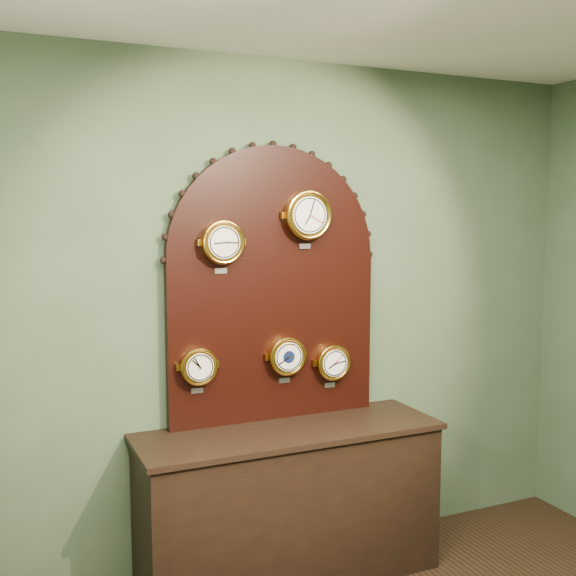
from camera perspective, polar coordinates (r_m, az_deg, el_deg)
name	(u,v)px	position (r m, az deg, el deg)	size (l,w,h in m)	color
wall_back	(270,316)	(3.84, -1.52, -2.30)	(4.00, 4.00, 0.00)	#42583C
shop_counter	(290,506)	(3.88, 0.13, -17.63)	(1.60, 0.50, 0.80)	black
display_board	(273,276)	(3.76, -1.24, 1.00)	(1.26, 0.06, 1.53)	black
roman_clock	(222,242)	(3.58, -5.45, 3.80)	(0.23, 0.08, 0.28)	gold
arabic_clock	(308,215)	(3.76, 1.63, 6.05)	(0.27, 0.08, 0.32)	gold
hygrometer	(198,366)	(3.62, -7.43, -6.45)	(0.20, 0.08, 0.25)	gold
barometer	(287,356)	(3.79, -0.12, -5.65)	(0.22, 0.08, 0.27)	gold
tide_clock	(332,362)	(3.92, 3.70, -6.16)	(0.20, 0.08, 0.26)	gold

